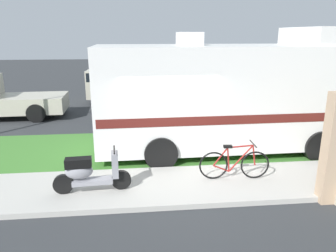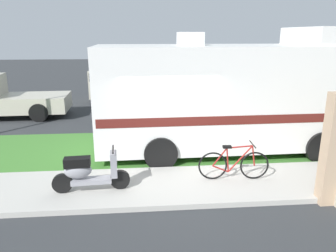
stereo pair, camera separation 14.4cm
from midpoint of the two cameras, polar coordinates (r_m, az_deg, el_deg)
ground_plane at (r=8.87m, az=0.69°, el=-7.38°), size 80.00×80.00×0.00m
sidewalk at (r=7.77m, az=1.60°, el=-10.46°), size 24.00×2.00×0.12m
grass_strip at (r=10.25m, az=-0.15°, el=-3.87°), size 24.00×3.40×0.08m
motorhome_rv at (r=9.92m, az=11.38°, el=5.44°), size 7.73×2.84×3.69m
scooter at (r=7.42m, az=-13.35°, el=-7.84°), size 1.70×0.50×0.97m
bicycle at (r=7.98m, az=11.97°, el=-6.57°), size 1.70×0.52×0.90m
pickup_truck_far at (r=17.59m, az=-6.02°, el=7.36°), size 5.60×2.36×1.70m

